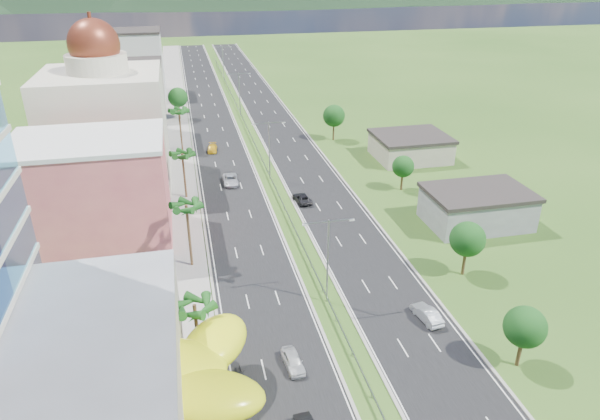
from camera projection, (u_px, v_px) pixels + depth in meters
ground at (352, 356)px, 55.72m from camera, size 500.00×500.00×0.00m
road_left at (213, 123)px, 133.43m from camera, size 11.00×260.00×0.04m
road_right at (272, 119)px, 136.42m from camera, size 11.00×260.00×0.04m
sidewalk_left at (174, 125)px, 131.53m from camera, size 7.00×260.00×0.12m
median_guardrail at (253, 140)px, 118.82m from camera, size 0.10×216.06×0.76m
streetlight_median_b at (328, 253)px, 61.61m from camera, size 6.04×0.25×11.00m
streetlight_median_c at (269, 145)px, 96.82m from camera, size 6.04×0.25×11.00m
streetlight_median_d at (239, 90)px, 136.43m from camera, size 6.04×0.25×11.00m
streetlight_median_e at (223, 59)px, 176.04m from camera, size 6.04×0.25×11.00m
lime_canopy at (147, 376)px, 46.06m from camera, size 18.00×15.00×7.40m
pink_shophouse at (94, 194)px, 75.08m from camera, size 20.00×15.00×15.00m
domed_building at (106, 122)px, 93.66m from camera, size 20.00×20.00×28.70m
midrise_grey at (125, 105)px, 117.31m from camera, size 16.00×15.00×16.00m
midrise_beige at (131, 90)px, 137.32m from camera, size 16.00×15.00×13.00m
midrise_white at (135, 64)px, 156.49m from camera, size 16.00×15.00×18.00m
shed_near at (477, 209)px, 82.22m from camera, size 15.00×10.00×5.00m
shed_far at (410, 148)px, 109.15m from camera, size 14.00×12.00×4.40m
palm_tree_b at (195, 309)px, 51.35m from camera, size 3.60×3.60×8.10m
palm_tree_c at (186, 208)px, 68.34m from camera, size 3.60×3.60×9.60m
palm_tree_d at (182, 156)px, 88.99m from camera, size 3.60×3.60×8.60m
palm_tree_e at (179, 113)px, 110.67m from camera, size 3.60×3.60×9.40m
leafy_tree_lfar at (178, 97)px, 133.85m from camera, size 4.90×4.90×8.05m
leafy_tree_ra at (525, 327)px, 52.44m from camera, size 4.20×4.20×6.90m
leafy_tree_rb at (468, 239)px, 67.83m from camera, size 4.55×4.55×7.47m
leafy_tree_rc at (403, 167)px, 93.42m from camera, size 3.85×3.85×6.33m
leafy_tree_rd at (334, 116)px, 118.51m from camera, size 4.90×4.90×8.05m
mountain_ridge at (259, 3)px, 463.74m from camera, size 860.00×140.00×90.00m
car_white_near_left at (293, 361)px, 53.91m from camera, size 2.06×4.36×1.44m
car_silver_mid_left at (231, 180)px, 97.30m from camera, size 2.69×5.58×1.53m
car_yellow_far_left at (212, 148)px, 113.55m from camera, size 2.41×4.79×1.33m
car_silver_right at (427, 314)px, 60.88m from camera, size 2.34×4.91×1.55m
car_dark_far_right at (302, 198)px, 90.12m from camera, size 2.87×5.13×1.36m
motorcycle at (241, 370)px, 52.83m from camera, size 0.78×2.04×1.28m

